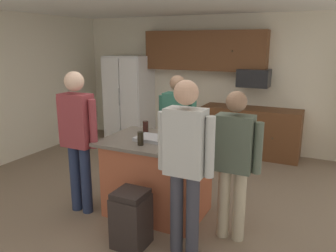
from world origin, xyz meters
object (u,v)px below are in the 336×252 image
object	(u,v)px
glass_pilsner	(146,127)
serving_tray	(155,139)
refrigerator	(129,99)
glass_dark_ale	(187,134)
person_host_foreground	(234,157)
person_guest_by_door	(78,133)
person_guest_right	(177,125)
trash_bin	(131,219)
kitchen_island	(157,176)
glass_short_whisky	(141,138)
microwave_over_range	(254,78)
person_guest_left	(185,158)
glass_stout_tall	(185,146)

from	to	relation	value
glass_pilsner	serving_tray	xyz separation A→B (m)	(0.28, -0.27, -0.05)
refrigerator	glass_dark_ale	bearing A→B (deg)	-46.36
person_host_foreground	person_guest_by_door	xyz separation A→B (m)	(-1.86, -0.22, 0.10)
person_guest_by_door	person_guest_right	xyz separation A→B (m)	(0.78, 1.19, -0.08)
refrigerator	person_guest_right	world-z (taller)	refrigerator
person_host_foreground	trash_bin	world-z (taller)	person_host_foreground
kitchen_island	glass_short_whisky	size ratio (longest dim) A/B	8.29
microwave_over_range	kitchen_island	distance (m)	3.00
serving_tray	refrigerator	bearing A→B (deg)	127.24
person_guest_by_door	person_guest_right	distance (m)	1.42
microwave_over_range	trash_bin	size ratio (longest dim) A/B	0.92
person_guest_left	glass_stout_tall	world-z (taller)	person_guest_left
serving_tray	glass_short_whisky	bearing A→B (deg)	-103.73
refrigerator	person_guest_left	distance (m)	4.26
person_guest_right	glass_short_whisky	bearing A→B (deg)	-5.84
refrigerator	glass_dark_ale	distance (m)	3.45
person_host_foreground	person_guest_right	size ratio (longest dim) A/B	0.98
glass_dark_ale	serving_tray	distance (m)	0.39
person_guest_left	person_host_foreground	bearing A→B (deg)	-81.03
person_host_foreground	glass_dark_ale	bearing A→B (deg)	-17.31
glass_short_whisky	trash_bin	world-z (taller)	glass_short_whisky
person_guest_left	trash_bin	xyz separation A→B (m)	(-0.55, -0.11, -0.72)
person_host_foreground	glass_dark_ale	distance (m)	0.74
glass_dark_ale	person_host_foreground	bearing A→B (deg)	-26.64
person_guest_by_door	glass_short_whisky	world-z (taller)	person_guest_by_door
microwave_over_range	person_guest_right	size ratio (longest dim) A/B	0.34
kitchen_island	person_guest_left	xyz separation A→B (m)	(0.63, -0.63, 0.54)
glass_dark_ale	glass_short_whisky	xyz separation A→B (m)	(-0.39, -0.43, 0.01)
glass_short_whisky	refrigerator	bearing A→B (deg)	124.18
microwave_over_range	glass_pilsner	world-z (taller)	microwave_over_range
person_host_foreground	glass_stout_tall	size ratio (longest dim) A/B	9.69
kitchen_island	glass_short_whisky	xyz separation A→B (m)	(-0.08, -0.26, 0.54)
kitchen_island	glass_dark_ale	bearing A→B (deg)	28.04
refrigerator	trash_bin	size ratio (longest dim) A/B	2.97
refrigerator	kitchen_island	size ratio (longest dim) A/B	1.41
person_guest_left	microwave_over_range	bearing A→B (deg)	-43.36
refrigerator	glass_dark_ale	size ratio (longest dim) A/B	13.48
person_host_foreground	person_guest_right	xyz separation A→B (m)	(-1.08, 0.97, 0.02)
person_guest_left	glass_pilsner	bearing A→B (deg)	1.53
refrigerator	person_guest_left	size ratio (longest dim) A/B	1.03
person_guest_by_door	glass_short_whisky	xyz separation A→B (m)	(0.80, 0.12, 0.00)
person_host_foreground	serving_tray	xyz separation A→B (m)	(-0.99, 0.14, 0.04)
glass_short_whisky	person_host_foreground	bearing A→B (deg)	5.33
kitchen_island	glass_dark_ale	distance (m)	0.64
glass_pilsner	glass_stout_tall	xyz separation A→B (m)	(0.79, -0.56, 0.01)
kitchen_island	glass_dark_ale	xyz separation A→B (m)	(0.32, 0.17, 0.53)
microwave_over_range	glass_dark_ale	xyz separation A→B (m)	(-0.22, -2.61, -0.44)
kitchen_island	trash_bin	bearing A→B (deg)	-83.97
microwave_over_range	glass_stout_tall	distance (m)	3.12
refrigerator	serving_tray	bearing A→B (deg)	-52.76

